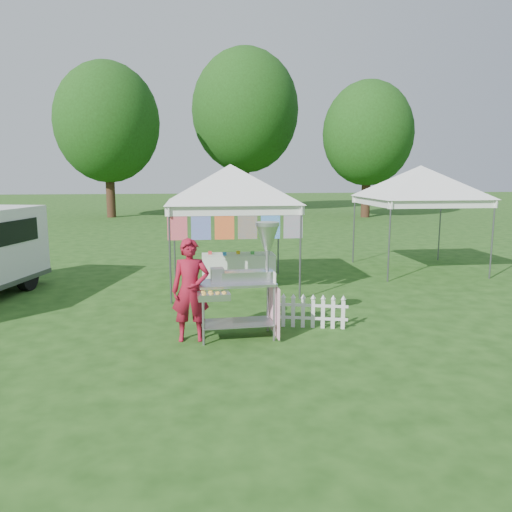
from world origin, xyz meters
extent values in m
plane|color=#1D4212|center=(0.00, 0.00, 0.00)|extent=(120.00, 120.00, 0.00)
cylinder|color=#59595E|center=(-1.42, 2.08, 1.05)|extent=(0.04, 0.04, 2.10)
cylinder|color=#59595E|center=(1.42, 2.08, 1.05)|extent=(0.04, 0.04, 2.10)
cylinder|color=#59595E|center=(-1.42, 4.92, 1.05)|extent=(0.04, 0.04, 2.10)
cylinder|color=#59595E|center=(1.42, 4.92, 1.05)|extent=(0.04, 0.04, 2.10)
cube|color=white|center=(0.00, 2.08, 2.00)|extent=(3.00, 0.03, 0.22)
cube|color=white|center=(0.00, 4.92, 2.00)|extent=(3.00, 0.03, 0.22)
pyramid|color=white|center=(0.00, 3.50, 3.00)|extent=(4.24, 4.24, 0.90)
cylinder|color=#59595E|center=(0.00, 2.08, 2.08)|extent=(3.00, 0.03, 0.03)
cube|color=#BC178E|center=(-1.25, 2.08, 1.73)|extent=(0.42, 0.01, 0.70)
cube|color=purple|center=(-0.75, 2.08, 1.73)|extent=(0.42, 0.01, 0.70)
cube|color=red|center=(-0.25, 2.08, 1.73)|extent=(0.42, 0.01, 0.70)
cube|color=orange|center=(0.25, 2.08, 1.73)|extent=(0.42, 0.01, 0.70)
cube|color=#1729BE|center=(0.75, 2.08, 1.73)|extent=(0.42, 0.01, 0.70)
cube|color=#36CB9E|center=(1.25, 2.08, 1.73)|extent=(0.42, 0.01, 0.70)
cylinder|color=#59595E|center=(4.08, 3.58, 1.05)|extent=(0.04, 0.04, 2.10)
cylinder|color=#59595E|center=(6.92, 3.58, 1.05)|extent=(0.04, 0.04, 2.10)
cylinder|color=#59595E|center=(4.08, 6.42, 1.05)|extent=(0.04, 0.04, 2.10)
cylinder|color=#59595E|center=(6.92, 6.42, 1.05)|extent=(0.04, 0.04, 2.10)
cube|color=white|center=(5.50, 3.58, 2.00)|extent=(3.00, 0.03, 0.22)
cube|color=white|center=(5.50, 6.42, 2.00)|extent=(3.00, 0.03, 0.22)
pyramid|color=white|center=(5.50, 5.00, 3.00)|extent=(4.24, 4.24, 0.90)
cylinder|color=#59595E|center=(5.50, 3.58, 2.08)|extent=(3.00, 0.03, 0.03)
cylinder|color=#352313|center=(-6.00, 24.00, 1.98)|extent=(0.56, 0.56, 3.96)
ellipsoid|color=#1F5B19|center=(-6.00, 24.00, 5.85)|extent=(6.40, 6.40, 7.36)
cylinder|color=#352313|center=(3.00, 28.00, 2.42)|extent=(0.56, 0.56, 4.84)
ellipsoid|color=#1F5B19|center=(3.00, 28.00, 7.15)|extent=(7.60, 7.60, 8.74)
cylinder|color=#352313|center=(10.00, 22.00, 1.76)|extent=(0.56, 0.56, 3.52)
ellipsoid|color=#1F5B19|center=(10.00, 22.00, 5.20)|extent=(5.60, 5.60, 6.44)
cylinder|color=gray|center=(-0.79, -0.67, 0.48)|extent=(0.04, 0.04, 0.96)
cylinder|color=gray|center=(0.39, -0.61, 0.48)|extent=(0.04, 0.04, 0.96)
cylinder|color=gray|center=(-0.81, -0.13, 0.48)|extent=(0.04, 0.04, 0.96)
cylinder|color=gray|center=(0.37, -0.07, 0.48)|extent=(0.04, 0.04, 0.96)
cube|color=gray|center=(-0.21, -0.37, 0.27)|extent=(1.25, 0.67, 0.02)
cube|color=#B7B7BC|center=(-0.21, -0.37, 0.96)|extent=(1.31, 0.70, 0.04)
cube|color=#B7B7BC|center=(-0.02, -0.31, 1.06)|extent=(0.92, 0.31, 0.16)
cube|color=gray|center=(-0.53, -0.33, 1.10)|extent=(0.22, 0.25, 0.24)
cylinder|color=gray|center=(0.32, -0.29, 1.44)|extent=(0.06, 0.06, 0.96)
cone|color=#B7B7BC|center=(0.32, -0.29, 1.71)|extent=(0.40, 0.40, 0.43)
cylinder|color=#B7B7BC|center=(0.32, -0.29, 1.95)|extent=(0.43, 0.43, 0.06)
cube|color=#B7B7BC|center=(-0.62, -0.80, 0.86)|extent=(0.53, 0.35, 0.11)
cube|color=#FFABC5|center=(0.44, -0.34, 0.48)|extent=(0.06, 0.80, 0.87)
cube|color=white|center=(0.39, -0.64, 1.09)|extent=(0.02, 0.15, 0.19)
imported|color=maroon|center=(-0.98, -0.39, 0.87)|extent=(0.65, 0.44, 1.73)
cube|color=silver|center=(-5.57, 4.49, 0.76)|extent=(1.92, 1.10, 0.86)
cube|color=black|center=(-5.01, 2.82, 1.47)|extent=(0.68, 2.54, 0.52)
cube|color=black|center=(-5.48, 4.83, 1.47)|extent=(1.57, 0.43, 0.52)
cylinder|color=black|center=(-4.89, 3.77, 0.32)|extent=(0.37, 0.68, 0.65)
cube|color=silver|center=(0.52, 0.19, 0.28)|extent=(0.07, 0.04, 0.56)
cube|color=silver|center=(0.69, 0.14, 0.28)|extent=(0.07, 0.04, 0.56)
cube|color=silver|center=(0.86, 0.09, 0.28)|extent=(0.07, 0.04, 0.56)
cube|color=silver|center=(1.04, 0.05, 0.28)|extent=(0.07, 0.04, 0.56)
cube|color=silver|center=(1.21, 0.00, 0.28)|extent=(0.07, 0.04, 0.56)
cube|color=silver|center=(1.38, -0.05, 0.28)|extent=(0.07, 0.04, 0.56)
cube|color=silver|center=(1.56, -0.09, 0.28)|extent=(0.07, 0.04, 0.56)
cube|color=silver|center=(1.73, -0.14, 0.28)|extent=(0.07, 0.04, 0.56)
cube|color=silver|center=(1.12, 0.02, 0.18)|extent=(1.40, 0.40, 0.05)
cube|color=silver|center=(1.12, 0.02, 0.42)|extent=(1.40, 0.40, 0.05)
cube|color=white|center=(0.19, 3.68, 0.39)|extent=(1.80, 0.70, 0.79)
camera|label=1|loc=(-0.94, -8.56, 2.80)|focal=35.00mm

